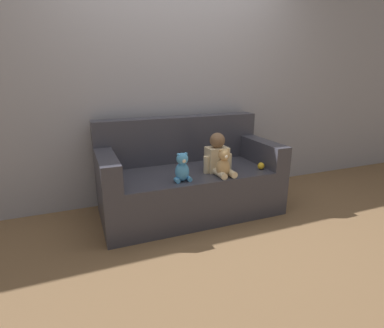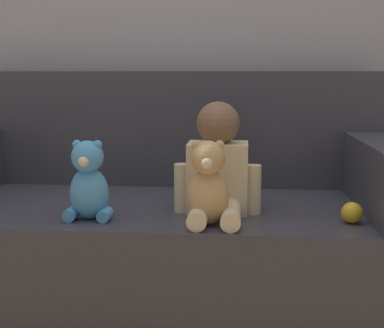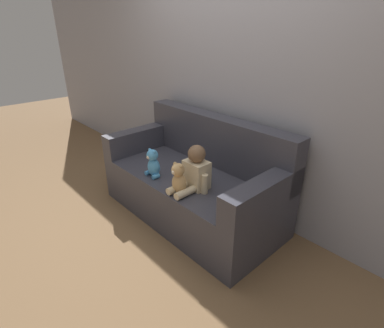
{
  "view_description": "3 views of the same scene",
  "coord_description": "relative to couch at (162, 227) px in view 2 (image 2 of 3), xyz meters",
  "views": [
    {
      "loc": [
        -1.01,
        -2.58,
        1.34
      ],
      "look_at": [
        0.0,
        -0.05,
        0.51
      ],
      "focal_mm": 28.0,
      "sensor_mm": 36.0,
      "label": 1
    },
    {
      "loc": [
        0.3,
        -1.9,
        0.9
      ],
      "look_at": [
        0.12,
        0.01,
        0.58
      ],
      "focal_mm": 50.0,
      "sensor_mm": 36.0,
      "label": 2
    },
    {
      "loc": [
        1.8,
        -1.64,
        1.67
      ],
      "look_at": [
        0.01,
        0.0,
        0.54
      ],
      "focal_mm": 28.0,
      "sensor_mm": 36.0,
      "label": 3
    }
  ],
  "objects": [
    {
      "name": "toy_ball",
      "position": [
        0.64,
        -0.31,
        0.15
      ],
      "size": [
        0.07,
        0.07,
        0.07
      ],
      "color": "gold",
      "rests_on": "couch"
    },
    {
      "name": "teddy_bear_brown",
      "position": [
        0.2,
        -0.37,
        0.25
      ],
      "size": [
        0.13,
        0.12,
        0.26
      ],
      "color": "tan",
      "rests_on": "couch"
    },
    {
      "name": "couch",
      "position": [
        0.0,
        0.0,
        0.0
      ],
      "size": [
        1.72,
        0.83,
        0.92
      ],
      "color": "#383842",
      "rests_on": "ground_plane"
    },
    {
      "name": "person_baby",
      "position": [
        0.22,
        -0.21,
        0.27
      ],
      "size": [
        0.29,
        0.34,
        0.37
      ],
      "color": "beige",
      "rests_on": "couch"
    },
    {
      "name": "plush_toy_side",
      "position": [
        -0.18,
        -0.34,
        0.24
      ],
      "size": [
        0.15,
        0.12,
        0.26
      ],
      "color": "#4C9EDB",
      "rests_on": "couch"
    },
    {
      "name": "ground_plane",
      "position": [
        0.0,
        -0.06,
        -0.33
      ],
      "size": [
        12.0,
        12.0,
        0.0
      ],
      "primitive_type": "plane",
      "color": "brown"
    }
  ]
}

